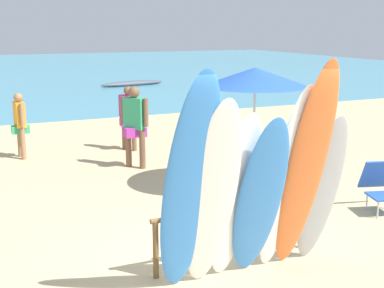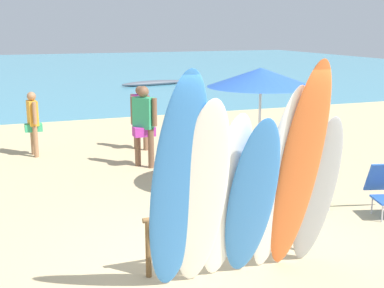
{
  "view_description": "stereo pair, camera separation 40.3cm",
  "coord_description": "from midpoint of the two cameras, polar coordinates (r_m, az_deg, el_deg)",
  "views": [
    {
      "loc": [
        -2.98,
        -5.42,
        2.94
      ],
      "look_at": [
        0.0,
        1.33,
        1.26
      ],
      "focal_mm": 49.06,
      "sensor_mm": 36.0,
      "label": 1
    },
    {
      "loc": [
        -2.61,
        -5.58,
        2.94
      ],
      "look_at": [
        0.0,
        1.33,
        1.26
      ],
      "focal_mm": 49.06,
      "sensor_mm": 36.0,
      "label": 2
    }
  ],
  "objects": [
    {
      "name": "ground",
      "position": [
        19.92,
        -12.44,
        4.01
      ],
      "size": [
        60.0,
        60.0,
        0.0
      ],
      "primitive_type": "plane",
      "color": "tan"
    },
    {
      "name": "ocean_water",
      "position": [
        36.72,
        -16.43,
        7.71
      ],
      "size": [
        60.0,
        40.0,
        0.02
      ],
      "primitive_type": "cube",
      "color": "teal",
      "rests_on": "ground"
    },
    {
      "name": "surfboard_rack",
      "position": [
        6.62,
        5.89,
        -8.38
      ],
      "size": [
        2.23,
        0.07,
        0.75
      ],
      "color": "brown",
      "rests_on": "ground"
    },
    {
      "name": "surfboard_blue_0",
      "position": [
        5.43,
        0.55,
        -4.92
      ],
      "size": [
        0.58,
        0.94,
        2.57
      ],
      "primitive_type": "ellipsoid",
      "rotation": [
        0.32,
        0.0,
        -0.0
      ],
      "color": "#337AD1",
      "rests_on": "ground"
    },
    {
      "name": "surfboard_white_1",
      "position": [
        5.61,
        3.1,
        -5.95
      ],
      "size": [
        0.61,
        0.9,
        2.28
      ],
      "primitive_type": "ellipsoid",
      "rotation": [
        0.34,
        0.0,
        -0.06
      ],
      "color": "white",
      "rests_on": "ground"
    },
    {
      "name": "surfboard_white_2",
      "position": [
        5.91,
        5.74,
        -6.06
      ],
      "size": [
        0.59,
        0.72,
        2.07
      ],
      "primitive_type": "ellipsoid",
      "rotation": [
        0.29,
        0.0,
        0.09
      ],
      "color": "white",
      "rests_on": "ground"
    },
    {
      "name": "surfboard_blue_3",
      "position": [
        5.97,
        8.44,
        -6.14
      ],
      "size": [
        0.62,
        0.82,
        2.03
      ],
      "primitive_type": "ellipsoid",
      "rotation": [
        0.34,
        0.0,
        -0.07
      ],
      "color": "#337AD1",
      "rests_on": "ground"
    },
    {
      "name": "surfboard_white_4",
      "position": [
        6.12,
        11.32,
        -4.22
      ],
      "size": [
        0.53,
        0.79,
        2.35
      ],
      "primitive_type": "ellipsoid",
      "rotation": [
        0.29,
        0.0,
        0.07
      ],
      "color": "white",
      "rests_on": "ground"
    },
    {
      "name": "surfboard_orange_5",
      "position": [
        6.12,
        13.38,
        -2.98
      ],
      "size": [
        0.56,
        0.96,
        2.63
      ],
      "primitive_type": "ellipsoid",
      "rotation": [
        0.32,
        0.0,
        -0.07
      ],
      "color": "orange",
      "rests_on": "ground"
    },
    {
      "name": "surfboard_grey_6",
      "position": [
        6.51,
        15.17,
        -5.15
      ],
      "size": [
        0.51,
        0.66,
        1.97
      ],
      "primitive_type": "ellipsoid",
      "rotation": [
        0.29,
        0.0,
        -0.03
      ],
      "color": "#999EA3",
      "rests_on": "ground"
    },
    {
      "name": "beachgoer_photographing",
      "position": [
        12.39,
        -16.02,
        2.6
      ],
      "size": [
        0.38,
        0.56,
        1.48
      ],
      "rotation": [
        0.0,
        0.0,
        1.7
      ],
      "color": "#9E704C",
      "rests_on": "ground"
    },
    {
      "name": "beachgoer_midbeach",
      "position": [
        12.59,
        -4.73,
        3.36
      ],
      "size": [
        0.4,
        0.51,
        1.54
      ],
      "rotation": [
        0.0,
        0.0,
        2.14
      ],
      "color": "brown",
      "rests_on": "ground"
    },
    {
      "name": "beachgoer_near_rack",
      "position": [
        10.97,
        -4.22,
        2.53
      ],
      "size": [
        0.45,
        0.53,
        1.72
      ],
      "rotation": [
        0.0,
        0.0,
        5.4
      ],
      "color": "brown",
      "rests_on": "ground"
    },
    {
      "name": "beach_chair_red",
      "position": [
        10.06,
        13.44,
        -2.02
      ],
      "size": [
        0.51,
        0.69,
        0.82
      ],
      "rotation": [
        0.0,
        0.0,
        -0.01
      ],
      "color": "#B7B7BC",
      "rests_on": "ground"
    },
    {
      "name": "beach_chair_blue",
      "position": [
        8.96,
        13.64,
        -3.88
      ],
      "size": [
        0.55,
        0.76,
        0.8
      ],
      "rotation": [
        0.0,
        0.0,
        -0.07
      ],
      "color": "#B7B7BC",
      "rests_on": "ground"
    },
    {
      "name": "beach_umbrella",
      "position": [
        9.16,
        8.76,
        7.16
      ],
      "size": [
        1.86,
        1.86,
        2.23
      ],
      "color": "silver",
      "rests_on": "ground"
    },
    {
      "name": "distant_boat",
      "position": [
        26.29,
        -3.79,
        6.62
      ],
      "size": [
        3.44,
        1.13,
        0.27
      ],
      "color": "#4C515B",
      "rests_on": "ground"
    }
  ]
}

